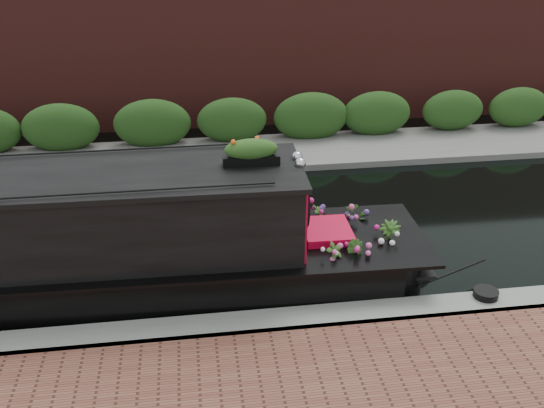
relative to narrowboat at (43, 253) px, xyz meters
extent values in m
plane|color=black|center=(3.61, 1.78, -0.88)|extent=(80.00, 80.00, 0.00)
cube|color=gray|center=(3.61, -1.52, -0.88)|extent=(40.00, 0.60, 0.50)
cube|color=slate|center=(3.61, 5.98, -0.88)|extent=(40.00, 2.40, 0.34)
cube|color=#1F4216|center=(3.61, 6.88, -0.88)|extent=(40.00, 1.10, 2.80)
cube|color=#53201C|center=(3.61, 8.98, -0.88)|extent=(40.00, 1.00, 8.00)
cube|color=black|center=(-0.53, 0.00, 0.62)|extent=(9.71, 2.05, 1.42)
cube|color=red|center=(4.34, 0.00, 0.62)|extent=(0.10, 1.84, 1.42)
cube|color=black|center=(2.94, -0.94, 0.70)|extent=(0.95, 0.05, 0.58)
cube|color=red|center=(4.88, 0.00, -0.14)|extent=(0.86, 0.96, 0.53)
sphere|color=silver|center=(4.35, -0.15, 1.44)|extent=(0.19, 0.19, 0.19)
sphere|color=silver|center=(4.35, 0.15, 1.44)|extent=(0.19, 0.19, 0.19)
cube|color=black|center=(3.55, 0.00, 1.49)|extent=(0.94, 0.26, 0.16)
ellipsoid|color=#D95418|center=(3.55, 0.00, 1.70)|extent=(1.03, 0.26, 0.25)
imported|color=#2B541C|center=(4.85, -0.73, -0.10)|extent=(0.40, 0.36, 0.62)
imported|color=#2B541C|center=(5.23, -0.71, -0.10)|extent=(0.43, 0.42, 0.61)
imported|color=#2B541C|center=(5.63, 0.56, -0.13)|extent=(0.55, 0.50, 0.55)
imported|color=#2B541C|center=(5.94, -0.28, -0.06)|extent=(0.55, 0.55, 0.70)
imported|color=#2B541C|center=(4.89, 0.76, -0.11)|extent=(0.31, 0.37, 0.59)
cylinder|color=olive|center=(6.68, 0.00, -0.70)|extent=(0.36, 0.36, 0.36)
cylinder|color=black|center=(7.32, -1.39, -0.57)|extent=(0.41, 0.41, 0.12)
camera|label=1|loc=(2.60, -9.21, 5.30)|focal=40.00mm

